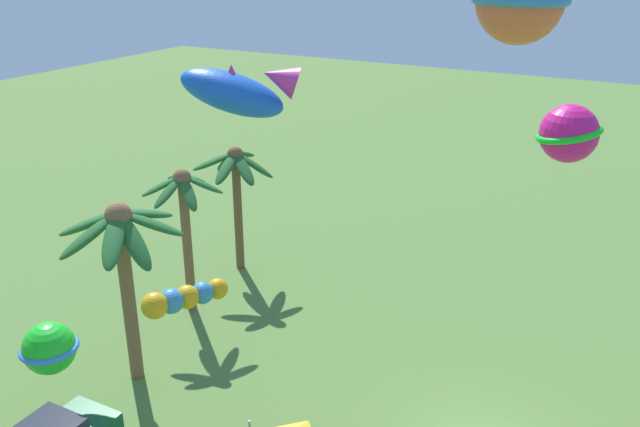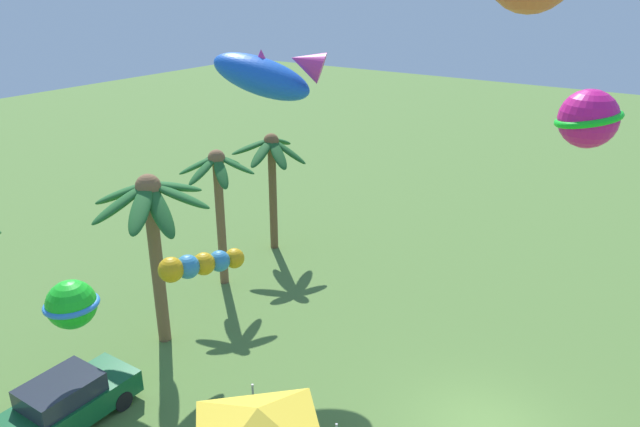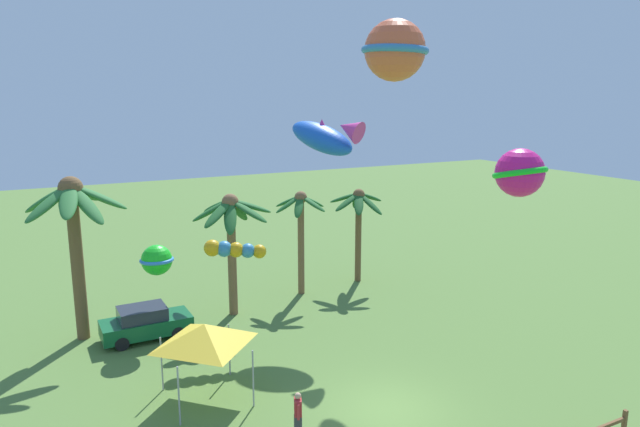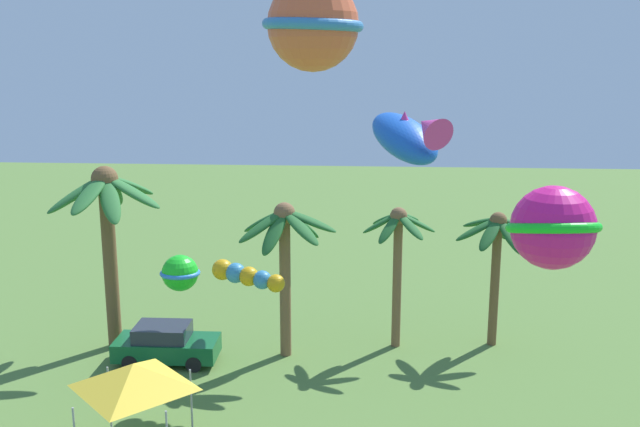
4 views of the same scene
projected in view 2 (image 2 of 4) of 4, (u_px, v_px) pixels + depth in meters
The scene contains 9 objects.
palm_tree_0 at pixel (218, 186), 23.47m from camera, with size 2.97×2.77×5.75m.
palm_tree_2 at pixel (271, 162), 26.70m from camera, with size 3.57×3.10×5.52m.
palm_tree_3 at pixel (152, 216), 19.34m from camera, with size 3.93×3.71×6.13m.
parked_car_0 at pixel (67, 402), 16.82m from camera, with size 3.93×1.79×1.51m.
festival_tent at pixel (258, 421), 13.61m from camera, with size 2.86×2.86×2.85m.
kite_ball_0 at pixel (71, 304), 16.30m from camera, with size 1.64×1.65×1.37m.
kite_tube_2 at pixel (200, 265), 17.15m from camera, with size 2.60×1.28×0.92m.
kite_fish_4 at pixel (268, 74), 20.51m from camera, with size 3.31×4.28×2.33m.
kite_ball_5 at pixel (588, 119), 17.45m from camera, with size 2.12×2.12×1.73m.
Camera 2 is at (-13.56, -3.65, 11.91)m, focal length 33.42 mm.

